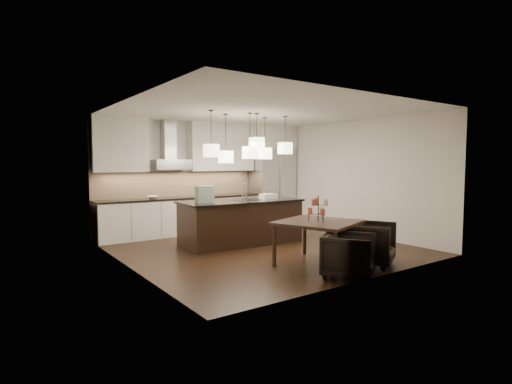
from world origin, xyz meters
TOP-DOWN VIEW (x-y plane):
  - floor at (0.00, 0.00)m, footprint 5.50×5.50m
  - ceiling at (0.00, 0.00)m, footprint 5.50×5.50m
  - wall_back at (0.00, 2.76)m, footprint 5.50×0.02m
  - wall_front at (0.00, -2.76)m, footprint 5.50×0.02m
  - wall_left at (-2.76, 0.00)m, footprint 0.02×5.50m
  - wall_right at (2.76, 0.00)m, footprint 0.02×5.50m
  - refrigerator at (2.10, 2.38)m, footprint 1.20×0.72m
  - fridge_panel at (2.10, 2.38)m, footprint 1.26×0.72m
  - lower_cabinets at (-0.62, 2.43)m, footprint 4.21×0.62m
  - countertop at (-0.62, 2.43)m, footprint 4.21×0.66m
  - backsplash at (-0.62, 2.73)m, footprint 4.21×0.02m
  - upper_cab_left at (-2.10, 2.57)m, footprint 1.25×0.35m
  - upper_cab_right at (0.55, 2.57)m, footprint 1.85×0.35m
  - hood_canopy at (-0.93, 2.48)m, footprint 0.90×0.52m
  - hood_chimney at (-0.93, 2.59)m, footprint 0.30×0.28m
  - fruit_bowl at (-1.42, 2.38)m, footprint 0.31×0.31m
  - island_body at (-0.10, 0.62)m, footprint 2.62×1.14m
  - island_top at (-0.10, 0.62)m, footprint 2.71×1.23m
  - faucet at (0.01, 0.72)m, footprint 0.11×0.25m
  - tote_bag at (-1.02, 0.57)m, footprint 0.36×0.20m
  - food_container at (0.64, 0.63)m, footprint 0.36×0.26m
  - dining_table at (0.02, -1.64)m, footprint 1.61×1.61m
  - candelabra at (0.02, -1.64)m, footprint 0.46×0.46m
  - candle_a at (0.15, -1.60)m, footprint 0.10×0.10m
  - candle_b at (-0.09, -1.55)m, footprint 0.10×0.10m
  - candle_c at (-0.01, -1.78)m, footprint 0.10×0.10m
  - candle_d at (0.09, -1.52)m, footprint 0.10×0.10m
  - candle_e at (-0.11, -1.67)m, footprint 0.10×0.10m
  - candle_f at (0.08, -1.76)m, footprint 0.10×0.10m
  - armchair_left at (-0.16, -2.51)m, footprint 1.02×1.03m
  - armchair_right at (0.71, -2.20)m, footprint 1.09×1.10m
  - pendant_a at (-0.95, 0.40)m, footprint 0.24×0.24m
  - pendant_b at (-0.42, 0.73)m, footprint 0.24×0.24m
  - pendant_c at (0.08, 0.28)m, footprint 0.24×0.24m
  - pendant_d at (0.66, 0.79)m, footprint 0.24×0.24m
  - pendant_e at (0.91, 0.35)m, footprint 0.24×0.24m
  - pendant_f at (-0.09, 0.29)m, footprint 0.24×0.24m

SIDE VIEW (x-z plane):
  - floor at x=0.00m, z-range -0.02..0.00m
  - armchair_left at x=-0.16m, z-range 0.00..0.69m
  - armchair_right at x=0.71m, z-range 0.00..0.75m
  - dining_table at x=0.02m, z-range 0.00..0.75m
  - lower_cabinets at x=-0.62m, z-range 0.00..0.88m
  - island_body at x=-0.10m, z-range 0.00..0.91m
  - countertop at x=-0.62m, z-range 0.88..0.92m
  - island_top at x=-0.10m, z-range 0.91..0.95m
  - candle_a at x=0.15m, z-range 0.88..0.98m
  - candle_b at x=-0.09m, z-range 0.88..0.98m
  - candle_c at x=-0.01m, z-range 0.88..0.98m
  - fruit_bowl at x=-1.42m, z-range 0.92..0.98m
  - candelabra at x=0.02m, z-range 0.75..1.20m
  - food_container at x=0.64m, z-range 0.95..1.05m
  - refrigerator at x=2.10m, z-range 0.00..2.15m
  - candle_d at x=0.09m, z-range 1.04..1.15m
  - candle_e at x=-0.11m, z-range 1.04..1.15m
  - candle_f at x=0.08m, z-range 1.04..1.15m
  - tote_bag at x=-1.02m, z-range 0.95..1.30m
  - faucet at x=0.01m, z-range 0.95..1.34m
  - backsplash at x=-0.62m, z-range 0.92..1.55m
  - wall_back at x=0.00m, z-range 0.00..2.80m
  - wall_front at x=0.00m, z-range 0.00..2.80m
  - wall_left at x=-2.76m, z-range 0.00..2.80m
  - wall_right at x=2.76m, z-range 0.00..2.80m
  - hood_canopy at x=-0.93m, z-range 1.60..1.84m
  - pendant_b at x=-0.42m, z-range 1.76..2.02m
  - pendant_f at x=-0.09m, z-range 1.85..2.11m
  - pendant_d at x=0.66m, z-range 1.85..2.11m
  - pendant_a at x=-0.95m, z-range 1.87..2.13m
  - pendant_e at x=0.91m, z-range 1.96..2.22m
  - pendant_c at x=0.08m, z-range 2.04..2.30m
  - upper_cab_left at x=-2.10m, z-range 1.55..2.80m
  - upper_cab_right at x=0.55m, z-range 1.55..2.80m
  - hood_chimney at x=-0.93m, z-range 1.84..2.80m
  - fridge_panel at x=2.10m, z-range 2.15..2.80m
  - ceiling at x=0.00m, z-range 2.80..2.82m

